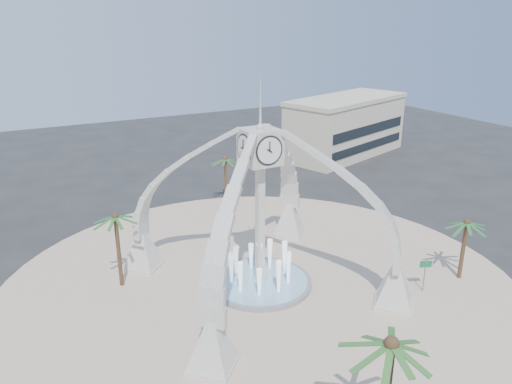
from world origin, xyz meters
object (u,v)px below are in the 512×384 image
palm_east (467,223)px  street_sign (425,268)px  palm_south (391,346)px  clock_tower (260,207)px  palm_north (225,160)px  fountain (260,282)px  palm_west (115,217)px

palm_east → street_sign: palm_east is taller
street_sign → palm_east: bearing=26.0°
palm_south → street_sign: (13.21, 10.09, -4.37)m
clock_tower → palm_south: size_ratio=2.47×
clock_tower → palm_south: (-2.84, -16.82, -0.13)m
palm_north → palm_south: bearing=-103.3°
fountain → palm_west: (-9.44, 4.99, 5.44)m
palm_north → palm_south: size_ratio=0.80×
palm_east → palm_west: size_ratio=0.85×
palm_south → palm_north: bearing=76.7°
clock_tower → palm_east: 15.99m
fountain → palm_south: bearing=-99.6°
clock_tower → palm_east: clock_tower is taller
palm_west → palm_east: bearing=-25.9°
street_sign → palm_west: bearing=173.9°
clock_tower → palm_west: 10.71m
fountain → street_sign: size_ratio=2.88×
fountain → palm_north: bearing=73.1°
clock_tower → palm_south: clock_tower is taller
clock_tower → fountain: (0.00, 0.00, -6.20)m
palm_west → street_sign: bearing=-30.6°
palm_east → street_sign: bearing=-178.5°
palm_east → palm_west: (-23.90, 11.61, 0.96)m
fountain → street_sign: 12.48m
fountain → palm_west: size_ratio=1.24×
palm_north → street_sign: bearing=-77.9°
palm_east → fountain: bearing=155.4°
palm_north → street_sign: palm_north is taller
palm_east → palm_north: size_ratio=0.94×
clock_tower → fountain: size_ratio=2.24×
palm_west → palm_north: bearing=39.8°
fountain → palm_west: 11.98m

